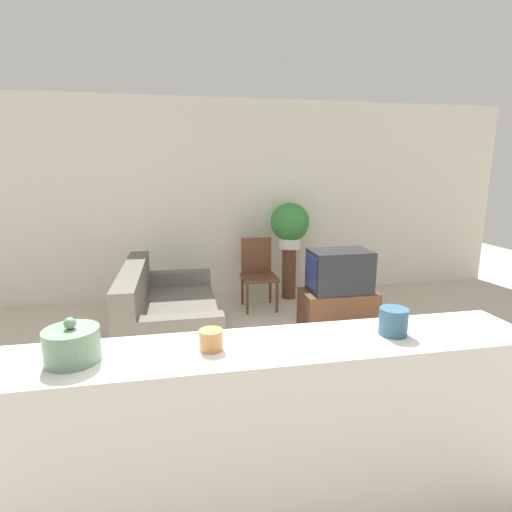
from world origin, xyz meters
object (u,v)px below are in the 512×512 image
object	(u,v)px
couch	(167,320)
decorative_bowl	(72,345)
wooden_chair	(258,270)
potted_plant	(290,224)
television	(339,271)

from	to	relation	value
couch	decorative_bowl	size ratio (longest dim) A/B	7.21
wooden_chair	decorative_bowl	world-z (taller)	decorative_bowl
couch	decorative_bowl	world-z (taller)	decorative_bowl
potted_plant	decorative_bowl	distance (m)	4.01
decorative_bowl	television	bearing A→B (deg)	46.98
couch	wooden_chair	world-z (taller)	wooden_chair
decorative_bowl	potted_plant	bearing A→B (deg)	61.04
television	potted_plant	xyz separation A→B (m)	(-0.24, 1.17, 0.38)
couch	television	xyz separation A→B (m)	(1.88, 0.15, 0.38)
potted_plant	decorative_bowl	bearing A→B (deg)	-118.96
couch	television	size ratio (longest dim) A/B	2.48
television	wooden_chair	distance (m)	1.17
potted_plant	decorative_bowl	size ratio (longest dim) A/B	2.72
couch	television	distance (m)	1.93
potted_plant	wooden_chair	bearing A→B (deg)	-150.71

